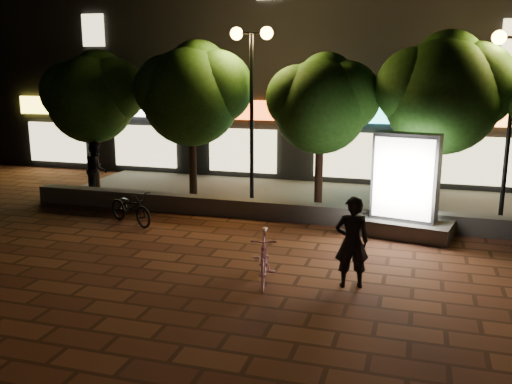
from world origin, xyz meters
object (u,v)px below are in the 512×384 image
at_px(tree_far_left, 93,94).
at_px(tree_mid, 323,100).
at_px(ad_kiosk, 404,195).
at_px(pedestrian, 97,168).
at_px(scooter_parked, 131,207).
at_px(scooter_pink, 264,257).
at_px(tree_left, 193,90).
at_px(rider, 352,242).
at_px(street_lamp_left, 252,71).
at_px(tree_right, 445,89).

xyz_separation_m(tree_far_left, tree_mid, (7.50, -0.00, -0.08)).
height_order(ad_kiosk, pedestrian, ad_kiosk).
bearing_deg(ad_kiosk, scooter_parked, -171.34).
xyz_separation_m(ad_kiosk, scooter_pink, (-2.51, -4.02, -0.53)).
height_order(scooter_pink, scooter_parked, scooter_pink).
bearing_deg(tree_mid, tree_far_left, 180.00).
height_order(tree_left, scooter_parked, tree_left).
xyz_separation_m(scooter_pink, pedestrian, (-7.12, 5.40, 0.44)).
distance_m(tree_left, scooter_parked, 4.31).
bearing_deg(rider, street_lamp_left, -73.71).
bearing_deg(ad_kiosk, tree_right, 66.63).
height_order(tree_far_left, scooter_parked, tree_far_left).
relative_size(tree_left, scooter_pink, 2.85).
distance_m(tree_left, street_lamp_left, 2.05).
bearing_deg(pedestrian, ad_kiosk, -120.53).
height_order(tree_mid, ad_kiosk, tree_mid).
height_order(street_lamp_left, scooter_pink, street_lamp_left).
distance_m(tree_left, scooter_pink, 7.74).
bearing_deg(scooter_parked, tree_far_left, 69.64).
bearing_deg(scooter_pink, tree_right, 47.23).
distance_m(tree_far_left, ad_kiosk, 10.39).
distance_m(tree_mid, scooter_pink, 6.56).
relative_size(ad_kiosk, rider, 1.43).
bearing_deg(rider, tree_left, -63.17).
distance_m(tree_right, rider, 6.55).
bearing_deg(ad_kiosk, tree_far_left, 168.85).
relative_size(tree_right, scooter_pink, 2.95).
bearing_deg(street_lamp_left, scooter_parked, -132.75).
xyz_separation_m(tree_far_left, tree_left, (3.50, 0.00, 0.15)).
distance_m(street_lamp_left, ad_kiosk, 5.67).
xyz_separation_m(ad_kiosk, pedestrian, (-9.63, 1.38, -0.09)).
relative_size(street_lamp_left, rider, 2.87).
distance_m(tree_mid, rider, 6.40).
distance_m(tree_mid, scooter_parked, 6.18).
relative_size(tree_far_left, ad_kiosk, 1.79).
xyz_separation_m(tree_right, rider, (-1.69, -5.74, -2.66)).
xyz_separation_m(tree_right, ad_kiosk, (-0.85, -1.96, -2.52)).
bearing_deg(ad_kiosk, street_lamp_left, 159.34).
relative_size(street_lamp_left, scooter_pink, 3.02).
bearing_deg(tree_mid, tree_right, 0.00).
bearing_deg(tree_far_left, pedestrian, -60.74).
height_order(street_lamp_left, pedestrian, street_lamp_left).
bearing_deg(pedestrian, scooter_parked, -156.28).
bearing_deg(tree_left, tree_right, 0.00).
bearing_deg(tree_right, rider, -106.38).
relative_size(tree_far_left, scooter_pink, 2.70).
bearing_deg(scooter_parked, tree_mid, -30.45).
height_order(ad_kiosk, scooter_parked, ad_kiosk).
relative_size(street_lamp_left, scooter_parked, 2.96).
relative_size(tree_far_left, rider, 2.57).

